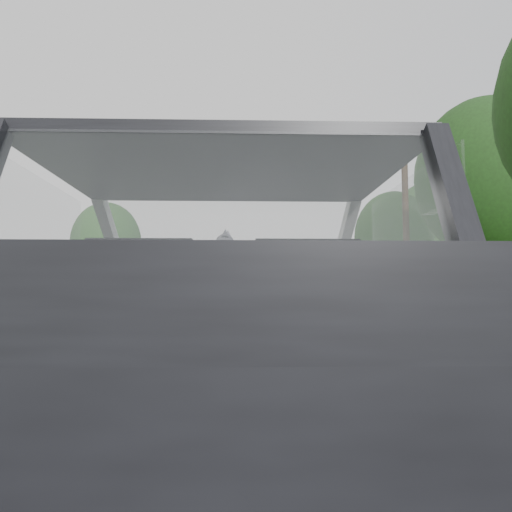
{
  "coord_description": "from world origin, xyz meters",
  "views": [
    {
      "loc": [
        0.08,
        -2.79,
        0.81
      ],
      "look_at": [
        0.18,
        0.55,
        1.09
      ],
      "focal_mm": 35.0,
      "sensor_mm": 36.0,
      "label": 1
    }
  ],
  "objects": [
    {
      "name": "tree_3",
      "position": [
        14.14,
        32.89,
        4.59
      ],
      "size": [
        6.72,
        6.72,
        9.18
      ],
      "primitive_type": null,
      "rotation": [
        0.0,
        0.0,
        -0.12
      ],
      "color": "#1B3215",
      "rests_on": "ground"
    },
    {
      "name": "other_car",
      "position": [
        -0.18,
        23.89,
        0.79
      ],
      "size": [
        2.85,
        5.09,
        1.58
      ],
      "primitive_type": "imported",
      "rotation": [
        0.0,
        0.0,
        -0.21
      ],
      "color": "#ABB1BC",
      "rests_on": "ground"
    },
    {
      "name": "guardrail",
      "position": [
        4.3,
        10.0,
        0.58
      ],
      "size": [
        0.05,
        90.0,
        0.32
      ],
      "primitive_type": "cube",
      "color": "#9098A7",
      "rests_on": "ground"
    },
    {
      "name": "ground",
      "position": [
        0.0,
        0.0,
        0.0
      ],
      "size": [
        140.0,
        140.0,
        0.0
      ],
      "primitive_type": "plane",
      "color": "black",
      "rests_on": "ground"
    },
    {
      "name": "subject_car",
      "position": [
        0.0,
        0.0,
        0.72
      ],
      "size": [
        1.8,
        4.0,
        1.45
      ],
      "primitive_type": "cube",
      "color": "black",
      "rests_on": "ground"
    },
    {
      "name": "passenger_seat",
      "position": [
        0.4,
        -0.29,
        0.88
      ],
      "size": [
        0.5,
        0.72,
        0.42
      ],
      "primitive_type": "cube",
      "color": "black",
      "rests_on": "subject_car"
    },
    {
      "name": "driver_seat",
      "position": [
        -0.4,
        -0.29,
        0.88
      ],
      "size": [
        0.5,
        0.72,
        0.42
      ],
      "primitive_type": "cube",
      "color": "black",
      "rests_on": "subject_car"
    },
    {
      "name": "tree_6",
      "position": [
        -9.49,
        32.7,
        3.7
      ],
      "size": [
        5.01,
        5.01,
        7.41
      ],
      "primitive_type": null,
      "rotation": [
        0.0,
        0.0,
        0.03
      ],
      "color": "#1B3215",
      "rests_on": "ground"
    },
    {
      "name": "tree_2",
      "position": [
        8.81,
        25.16,
        3.36
      ],
      "size": [
        4.9,
        4.9,
        6.71
      ],
      "primitive_type": null,
      "rotation": [
        0.0,
        0.0,
        0.11
      ],
      "color": "#1B3215",
      "rests_on": "ground"
    },
    {
      "name": "utility_pole",
      "position": [
        6.93,
        17.49,
        4.03
      ],
      "size": [
        0.3,
        0.3,
        8.06
      ],
      "primitive_type": "cylinder",
      "rotation": [
        0.0,
        0.0,
        0.17
      ],
      "color": "#342514",
      "rests_on": "ground"
    },
    {
      "name": "steering_wheel",
      "position": [
        -0.4,
        0.33,
        0.92
      ],
      "size": [
        0.36,
        0.36,
        0.04
      ],
      "primitive_type": "torus",
      "color": "black",
      "rests_on": "dashboard"
    },
    {
      "name": "cat",
      "position": [
        0.25,
        0.6,
        1.09
      ],
      "size": [
        0.66,
        0.34,
        0.28
      ],
      "primitive_type": "ellipsoid",
      "rotation": [
        0.0,
        0.0,
        -0.23
      ],
      "color": "slate",
      "rests_on": "dashboard"
    },
    {
      "name": "highway_sign",
      "position": [
        6.73,
        20.55,
        1.15
      ],
      "size": [
        0.25,
        0.92,
        2.29
      ],
      "primitive_type": "cube",
      "rotation": [
        0.0,
        0.0,
        0.17
      ],
      "color": "#1E6937",
      "rests_on": "ground"
    },
    {
      "name": "tree_1",
      "position": [
        10.56,
        17.72,
        4.55
      ],
      "size": [
        7.36,
        7.36,
        9.09
      ],
      "primitive_type": null,
      "rotation": [
        0.0,
        0.0,
        0.26
      ],
      "color": "#1B3215",
      "rests_on": "ground"
    },
    {
      "name": "dashboard",
      "position": [
        0.0,
        0.62,
        0.85
      ],
      "size": [
        1.58,
        0.45,
        0.3
      ],
      "primitive_type": "cube",
      "color": "black",
      "rests_on": "subject_car"
    }
  ]
}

